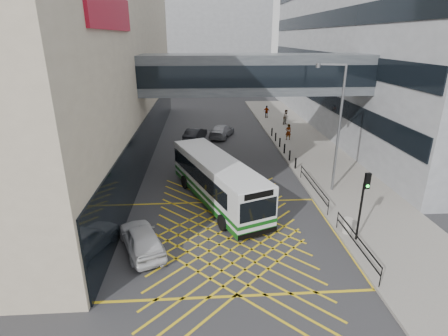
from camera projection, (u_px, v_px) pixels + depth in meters
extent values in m
plane|color=#333335|center=(229.00, 239.00, 18.94)|extent=(120.00, 120.00, 0.00)
cube|color=#BAAB90|center=(6.00, 65.00, 29.97)|extent=(24.00, 42.00, 16.00)
cube|color=black|center=(153.00, 131.00, 32.81)|extent=(0.10, 41.50, 4.00)
cube|color=maroon|center=(111.00, 12.00, 18.26)|extent=(0.18, 9.00, 1.80)
cube|color=gray|center=(425.00, 39.00, 39.30)|extent=(24.00, 44.00, 20.00)
cube|color=black|center=(315.00, 94.00, 40.67)|extent=(0.10, 43.50, 1.60)
cube|color=black|center=(318.00, 58.00, 39.27)|extent=(0.10, 43.50, 1.60)
cube|color=black|center=(322.00, 20.00, 37.86)|extent=(0.10, 43.50, 1.60)
cube|color=gray|center=(197.00, 43.00, 71.69)|extent=(28.00, 16.00, 18.00)
cube|color=#454A50|center=(255.00, 74.00, 27.69)|extent=(20.00, 4.00, 3.00)
cube|color=black|center=(259.00, 77.00, 25.80)|extent=(19.50, 0.06, 1.60)
cube|color=black|center=(252.00, 72.00, 29.57)|extent=(19.50, 0.06, 1.60)
cube|color=gray|center=(310.00, 150.00, 33.47)|extent=(6.00, 54.00, 0.16)
cube|color=gold|center=(229.00, 239.00, 18.94)|extent=(12.00, 9.00, 0.01)
cube|color=silver|center=(217.00, 179.00, 22.60)|extent=(6.03, 10.60, 2.57)
cube|color=#0F4D12|center=(217.00, 195.00, 22.99)|extent=(6.08, 10.65, 0.32)
cube|color=#0F4D12|center=(217.00, 188.00, 22.81)|extent=(6.09, 10.66, 0.21)
cube|color=black|center=(214.00, 172.00, 22.96)|extent=(5.59, 9.39, 1.00)
cube|color=black|center=(258.00, 210.00, 18.10)|extent=(2.06, 0.87, 1.14)
cube|color=black|center=(259.00, 195.00, 17.78)|extent=(1.61, 0.68, 0.33)
cube|color=silver|center=(217.00, 161.00, 22.14)|extent=(5.97, 10.51, 0.10)
cube|color=black|center=(257.00, 233.00, 18.57)|extent=(2.25, 0.96, 0.29)
cube|color=black|center=(190.00, 170.00, 27.43)|extent=(2.25, 0.96, 0.29)
cylinder|color=black|center=(223.00, 223.00, 19.62)|extent=(0.59, 0.98, 0.95)
cylinder|color=black|center=(260.00, 214.00, 20.57)|extent=(0.59, 0.98, 0.95)
cylinder|color=black|center=(185.00, 182.00, 25.10)|extent=(0.59, 0.98, 0.95)
cylinder|color=black|center=(215.00, 177.00, 26.05)|extent=(0.59, 0.98, 0.95)
imported|color=silver|center=(142.00, 238.00, 17.65)|extent=(3.45, 4.90, 1.44)
imported|color=black|center=(195.00, 134.00, 36.75)|extent=(2.93, 4.58, 1.34)
imported|color=#92939A|center=(222.00, 131.00, 37.95)|extent=(3.37, 5.00, 1.44)
cylinder|color=black|center=(360.00, 212.00, 18.02)|extent=(0.13, 0.13, 3.26)
cube|color=black|center=(367.00, 181.00, 17.19)|extent=(0.28, 0.20, 0.82)
sphere|color=#19E533|center=(368.00, 186.00, 17.18)|extent=(0.17, 0.17, 0.15)
cylinder|color=slate|center=(339.00, 131.00, 23.16)|extent=(0.21, 0.21, 8.49)
cube|color=slate|center=(332.00, 64.00, 21.86)|extent=(1.64, 0.64, 0.11)
cylinder|color=slate|center=(318.00, 66.00, 22.10)|extent=(0.38, 0.38, 0.27)
cylinder|color=#ADA89E|center=(347.00, 225.00, 19.10)|extent=(0.50, 0.50, 0.86)
cube|color=black|center=(357.00, 237.00, 17.05)|extent=(0.05, 5.00, 0.05)
cube|color=black|center=(356.00, 244.00, 17.19)|extent=(0.05, 5.00, 0.05)
cube|color=black|center=(314.00, 181.00, 23.59)|extent=(0.05, 6.00, 0.05)
cube|color=black|center=(313.00, 187.00, 23.73)|extent=(0.05, 6.00, 0.05)
cylinder|color=black|center=(381.00, 277.00, 14.88)|extent=(0.04, 0.04, 1.00)
cylinder|color=black|center=(337.00, 220.00, 19.55)|extent=(0.04, 0.04, 1.00)
cylinder|color=black|center=(328.00, 208.00, 20.95)|extent=(0.04, 0.04, 1.00)
cylinder|color=black|center=(301.00, 172.00, 26.55)|extent=(0.04, 0.04, 1.00)
cylinder|color=black|center=(296.00, 163.00, 28.44)|extent=(0.14, 0.14, 0.90)
cylinder|color=black|center=(290.00, 155.00, 30.31)|extent=(0.14, 0.14, 0.90)
cylinder|color=black|center=(284.00, 149.00, 32.18)|extent=(0.14, 0.14, 0.90)
cylinder|color=black|center=(280.00, 142.00, 34.05)|extent=(0.14, 0.14, 0.90)
cylinder|color=black|center=(276.00, 137.00, 35.92)|extent=(0.14, 0.14, 0.90)
cylinder|color=black|center=(272.00, 132.00, 37.78)|extent=(0.14, 0.14, 0.90)
imported|color=gray|center=(288.00, 132.00, 36.32)|extent=(0.71, 0.54, 1.67)
imported|color=gray|center=(286.00, 117.00, 42.66)|extent=(1.00, 0.97, 1.81)
imported|color=gray|center=(267.00, 112.00, 46.36)|extent=(1.02, 0.91, 1.58)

